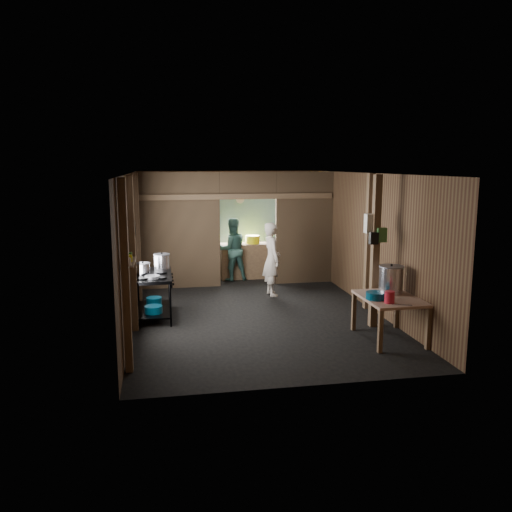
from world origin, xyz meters
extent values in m
cube|color=black|center=(0.00, 0.00, 0.00)|extent=(4.50, 7.00, 0.00)
cube|color=#252525|center=(0.00, 0.00, 2.60)|extent=(4.50, 7.00, 0.00)
cube|color=#503C23|center=(0.00, 3.50, 1.30)|extent=(4.50, 0.00, 2.60)
cube|color=#503C23|center=(0.00, -3.50, 1.30)|extent=(4.50, 0.00, 2.60)
cube|color=#503C23|center=(-2.25, 0.00, 1.30)|extent=(0.00, 7.00, 2.60)
cube|color=#503C23|center=(2.25, 0.00, 1.30)|extent=(0.00, 7.00, 2.60)
cube|color=brown|center=(-1.32, 2.20, 1.30)|extent=(1.85, 0.10, 2.60)
cube|color=brown|center=(1.57, 2.20, 1.30)|extent=(1.35, 0.10, 2.60)
cube|color=brown|center=(0.25, 2.20, 2.30)|extent=(1.30, 0.10, 0.60)
cube|color=#83B2AE|center=(0.00, 3.44, 1.25)|extent=(4.40, 0.06, 2.50)
cube|color=brown|center=(0.30, 2.95, 0.42)|extent=(1.20, 0.50, 0.85)
cylinder|color=silver|center=(0.25, 3.40, 1.90)|extent=(0.20, 0.03, 0.20)
cube|color=brown|center=(-2.18, -2.60, 1.30)|extent=(0.10, 0.12, 2.60)
cube|color=brown|center=(-2.18, -0.80, 1.30)|extent=(0.10, 0.12, 2.60)
cube|color=brown|center=(-2.18, 1.20, 1.30)|extent=(0.10, 0.12, 2.60)
cube|color=brown|center=(2.18, -0.20, 1.30)|extent=(0.10, 0.12, 2.60)
cube|color=brown|center=(1.85, -1.30, 1.30)|extent=(0.12, 0.12, 2.60)
cube|color=brown|center=(0.00, 2.15, 2.05)|extent=(4.40, 0.12, 0.12)
cylinder|color=slate|center=(-2.21, 0.40, 1.65)|extent=(0.03, 0.34, 0.34)
cylinder|color=black|center=(-2.21, 0.80, 1.55)|extent=(0.03, 0.30, 0.30)
cube|color=brown|center=(-2.15, -2.10, 1.40)|extent=(0.14, 0.80, 0.03)
cylinder|color=silver|center=(-2.15, -2.35, 1.47)|extent=(0.07, 0.07, 0.10)
cylinder|color=yellow|center=(-2.15, -2.10, 1.47)|extent=(0.08, 0.08, 0.10)
cylinder|color=#376F32|center=(-2.15, -1.88, 1.47)|extent=(0.06, 0.06, 0.10)
cube|color=silver|center=(1.80, -1.22, 1.78)|extent=(0.22, 0.15, 0.32)
cube|color=#376F32|center=(1.92, -1.36, 1.60)|extent=(0.16, 0.12, 0.24)
cube|color=black|center=(1.78, -1.38, 1.55)|extent=(0.14, 0.10, 0.20)
cylinder|color=navy|center=(-1.88, -0.36, 0.22)|extent=(0.31, 0.31, 0.13)
cylinder|color=navy|center=(-1.88, 0.29, 0.22)|extent=(0.29, 0.29, 0.12)
cylinder|color=navy|center=(1.55, -2.08, 0.75)|extent=(0.32, 0.32, 0.11)
cylinder|color=red|center=(1.67, -2.33, 0.79)|extent=(0.19, 0.19, 0.18)
cube|color=silver|center=(1.79, -2.49, 0.70)|extent=(0.29, 0.16, 0.01)
cylinder|color=yellow|center=(0.49, 2.95, 0.95)|extent=(0.35, 0.35, 0.20)
cylinder|color=#C43D25|center=(0.08, 2.95, 0.92)|extent=(0.12, 0.12, 0.14)
imported|color=beige|center=(0.59, 1.15, 0.78)|extent=(0.43, 0.61, 1.56)
imported|color=#39675F|center=(-0.05, 2.75, 0.75)|extent=(0.81, 0.68, 1.50)
camera|label=1|loc=(-1.69, -9.49, 2.77)|focal=36.60mm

